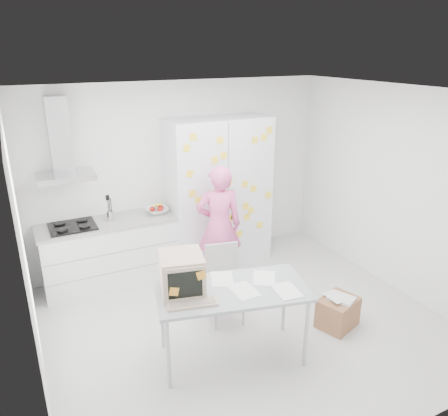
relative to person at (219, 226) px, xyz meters
name	(u,v)px	position (x,y,z in m)	size (l,w,h in m)	color
floor	(245,323)	(-0.15, -1.04, -0.86)	(4.50, 4.00, 0.02)	silver
walls	(219,200)	(-0.15, -0.32, 0.50)	(4.52, 4.01, 2.70)	white
ceiling	(250,93)	(-0.15, -1.04, 1.85)	(4.50, 4.00, 0.02)	white
counter_run	(110,251)	(-1.35, 0.66, -0.38)	(1.84, 0.63, 1.28)	white
range_hood	(61,147)	(-1.80, 0.80, 1.11)	(0.70, 0.48, 1.01)	silver
tall_cabinet	(218,192)	(0.30, 0.64, 0.25)	(1.50, 0.68, 2.20)	silver
person	(219,226)	(0.00, 0.00, 0.00)	(0.62, 0.41, 1.70)	#E45899
desk	(201,282)	(-0.87, -1.38, 0.08)	(1.67, 1.10, 1.22)	#9BA2A5
chair	(224,278)	(-0.32, -0.79, -0.32)	(0.49, 0.49, 0.93)	#ACACAA
cardboard_box	(338,312)	(0.80, -1.57, -0.66)	(0.54, 0.49, 0.39)	#8E5F3D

